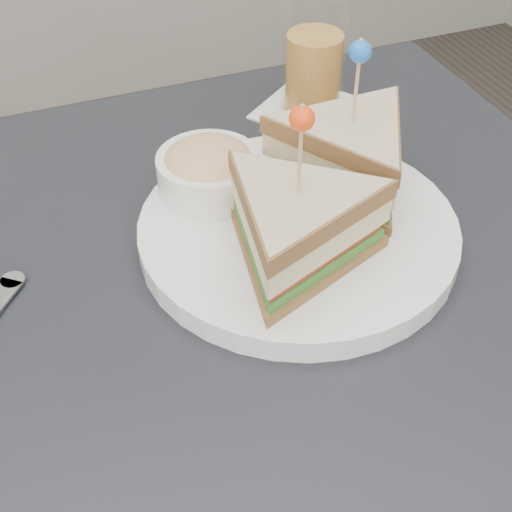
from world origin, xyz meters
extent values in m
cube|color=black|center=(0.00, 0.00, 0.73)|extent=(0.80, 0.80, 0.03)
cylinder|color=black|center=(0.35, 0.35, 0.36)|extent=(0.04, 0.04, 0.72)
cylinder|color=white|center=(0.08, 0.07, 0.76)|extent=(0.34, 0.34, 0.02)
cylinder|color=white|center=(0.08, 0.07, 0.77)|extent=(0.34, 0.34, 0.01)
cylinder|color=#DCAB7E|center=(0.05, 0.02, 0.88)|extent=(0.00, 0.00, 0.09)
sphere|color=#FF4110|center=(0.05, 0.02, 0.92)|extent=(0.02, 0.02, 0.02)
cylinder|color=#DCAB7E|center=(0.14, 0.10, 0.88)|extent=(0.00, 0.00, 0.09)
sphere|color=blue|center=(0.14, 0.10, 0.92)|extent=(0.02, 0.02, 0.02)
cylinder|color=white|center=(0.01, 0.14, 0.79)|extent=(0.11, 0.11, 0.04)
ellipsoid|color=#E0B772|center=(0.01, 0.14, 0.81)|extent=(0.10, 0.10, 0.04)
cylinder|color=white|center=(-0.19, 0.11, 0.75)|extent=(0.03, 0.03, 0.00)
cube|color=white|center=(0.19, 0.28, 0.75)|extent=(0.16, 0.16, 0.00)
cylinder|color=gold|center=(0.19, 0.28, 0.80)|extent=(0.09, 0.09, 0.09)
cylinder|color=white|center=(0.19, 0.28, 0.82)|extent=(0.10, 0.10, 0.14)
cube|color=white|center=(0.19, 0.29, 0.84)|extent=(0.02, 0.02, 0.02)
cube|color=white|center=(0.18, 0.27, 0.84)|extent=(0.02, 0.02, 0.02)
camera|label=1|loc=(-0.15, -0.40, 1.20)|focal=50.00mm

